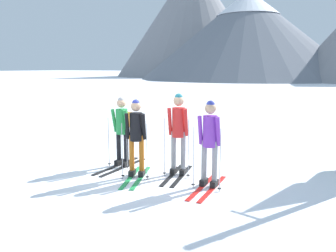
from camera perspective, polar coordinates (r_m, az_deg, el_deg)
ground_plane at (r=7.78m, az=-3.50°, el=-7.95°), size 400.00×400.00×0.00m
skier_in_green at (r=8.23m, az=-7.64°, el=-0.31°), size 0.61×1.73×1.68m
skier_in_black at (r=7.38m, az=-5.32°, el=-1.50°), size 0.78×1.59×1.70m
skier_in_red at (r=7.47m, az=1.74°, el=-0.68°), size 0.60×1.61×1.81m
skier_in_purple at (r=6.75m, az=6.97°, el=-2.37°), size 0.61×1.63×1.74m
mountain_ridge_distant at (r=76.64m, az=20.00°, el=16.24°), size 103.65×55.74×29.31m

